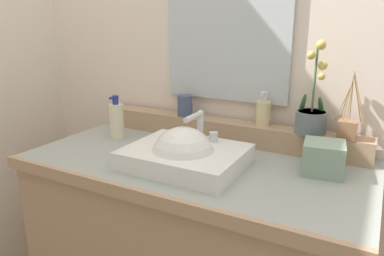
# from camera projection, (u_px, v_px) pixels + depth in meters

# --- Properties ---
(wall_back) EXTENTS (2.84, 0.20, 2.63)m
(wall_back) POSITION_uv_depth(u_px,v_px,m) (240.00, 31.00, 1.58)
(wall_back) COLOR silver
(wall_back) RESTS_ON ground
(back_ledge) EXTENTS (1.17, 0.09, 0.09)m
(back_ledge) POSITION_uv_depth(u_px,v_px,m) (223.00, 130.00, 1.55)
(back_ledge) COLOR tan
(back_ledge) RESTS_ON vanity_cabinet
(sink_basin) EXTENTS (0.40, 0.32, 0.26)m
(sink_basin) POSITION_uv_depth(u_px,v_px,m) (184.00, 158.00, 1.27)
(sink_basin) COLOR white
(sink_basin) RESTS_ON vanity_cabinet
(potted_plant) EXTENTS (0.12, 0.11, 0.34)m
(potted_plant) POSITION_uv_depth(u_px,v_px,m) (312.00, 115.00, 1.35)
(potted_plant) COLOR slate
(potted_plant) RESTS_ON back_ledge
(soap_dispenser) EXTENTS (0.06, 0.06, 0.14)m
(soap_dispenser) POSITION_uv_depth(u_px,v_px,m) (263.00, 112.00, 1.45)
(soap_dispenser) COLOR beige
(soap_dispenser) RESTS_ON back_ledge
(tumbler_cup) EXTENTS (0.07, 0.07, 0.09)m
(tumbler_cup) POSITION_uv_depth(u_px,v_px,m) (185.00, 106.00, 1.60)
(tumbler_cup) COLOR #414D69
(tumbler_cup) RESTS_ON back_ledge
(reed_diffuser) EXTENTS (0.11, 0.09, 0.24)m
(reed_diffuser) POSITION_uv_depth(u_px,v_px,m) (348.00, 128.00, 1.29)
(reed_diffuser) COLOR #996846
(reed_diffuser) RESTS_ON back_ledge
(lotion_bottle) EXTENTS (0.06, 0.07, 0.19)m
(lotion_bottle) POSITION_uv_depth(u_px,v_px,m) (117.00, 120.00, 1.57)
(lotion_bottle) COLOR beige
(lotion_bottle) RESTS_ON vanity_cabinet
(tissue_box) EXTENTS (0.15, 0.15, 0.11)m
(tissue_box) POSITION_uv_depth(u_px,v_px,m) (323.00, 158.00, 1.21)
(tissue_box) COLOR gray
(tissue_box) RESTS_ON vanity_cabinet
(mirror) EXTENTS (0.54, 0.02, 0.54)m
(mirror) POSITION_uv_depth(u_px,v_px,m) (226.00, 35.00, 1.49)
(mirror) COLOR silver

